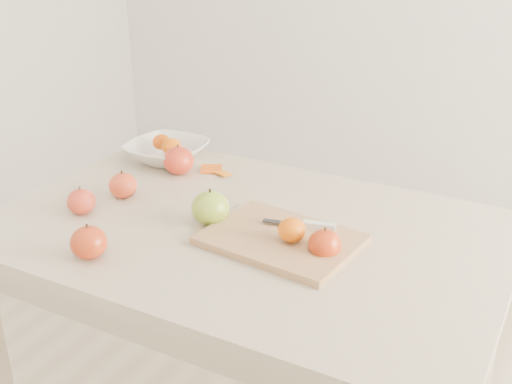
% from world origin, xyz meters
% --- Properties ---
extents(table, '(1.20, 0.80, 0.75)m').
position_xyz_m(table, '(0.00, 0.00, 0.65)').
color(table, '#C3AC93').
rests_on(table, ground).
extents(cutting_board, '(0.36, 0.28, 0.02)m').
position_xyz_m(cutting_board, '(0.11, -0.03, 0.76)').
color(cutting_board, tan).
rests_on(cutting_board, table).
extents(board_tangerine, '(0.06, 0.06, 0.05)m').
position_xyz_m(board_tangerine, '(0.14, -0.04, 0.80)').
color(board_tangerine, '#D55707').
rests_on(board_tangerine, cutting_board).
extents(fruit_bowl, '(0.23, 0.23, 0.06)m').
position_xyz_m(fruit_bowl, '(-0.42, 0.27, 0.78)').
color(fruit_bowl, white).
rests_on(fruit_bowl, table).
extents(bowl_tangerine_near, '(0.05, 0.05, 0.05)m').
position_xyz_m(bowl_tangerine_near, '(-0.45, 0.28, 0.80)').
color(bowl_tangerine_near, '#CC5607').
rests_on(bowl_tangerine_near, fruit_bowl).
extents(bowl_tangerine_far, '(0.06, 0.06, 0.05)m').
position_xyz_m(bowl_tangerine_far, '(-0.39, 0.25, 0.80)').
color(bowl_tangerine_far, '#D46807').
rests_on(bowl_tangerine_far, fruit_bowl).
extents(orange_peel_a, '(0.07, 0.07, 0.01)m').
position_xyz_m(orange_peel_a, '(-0.26, 0.26, 0.75)').
color(orange_peel_a, '#CB520E').
rests_on(orange_peel_a, table).
extents(orange_peel_b, '(0.05, 0.05, 0.01)m').
position_xyz_m(orange_peel_b, '(-0.22, 0.25, 0.75)').
color(orange_peel_b, orange).
rests_on(orange_peel_b, table).
extents(paring_knife, '(0.17, 0.06, 0.01)m').
position_xyz_m(paring_knife, '(0.16, 0.04, 0.78)').
color(paring_knife, white).
rests_on(paring_knife, cutting_board).
extents(apple_green, '(0.09, 0.09, 0.08)m').
position_xyz_m(apple_green, '(-0.08, -0.03, 0.79)').
color(apple_green, '#638F17').
rests_on(apple_green, table).
extents(apple_red_a, '(0.09, 0.09, 0.08)m').
position_xyz_m(apple_red_a, '(-0.33, 0.20, 0.79)').
color(apple_red_a, maroon).
rests_on(apple_red_a, table).
extents(apple_red_e, '(0.07, 0.07, 0.06)m').
position_xyz_m(apple_red_e, '(0.22, -0.05, 0.78)').
color(apple_red_e, '#8C0501').
rests_on(apple_red_e, table).
extents(apple_red_b, '(0.07, 0.07, 0.07)m').
position_xyz_m(apple_red_b, '(-0.36, -0.00, 0.78)').
color(apple_red_b, '#A61908').
rests_on(apple_red_b, table).
extents(apple_red_d, '(0.07, 0.07, 0.06)m').
position_xyz_m(apple_red_d, '(-0.39, -0.13, 0.78)').
color(apple_red_d, '#A21016').
rests_on(apple_red_d, table).
extents(apple_red_c, '(0.08, 0.08, 0.07)m').
position_xyz_m(apple_red_c, '(-0.22, -0.29, 0.79)').
color(apple_red_c, maroon).
rests_on(apple_red_c, table).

